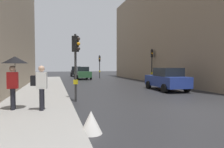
# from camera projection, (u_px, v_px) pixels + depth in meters

# --- Properties ---
(ground_plane) EXTENTS (120.00, 120.00, 0.00)m
(ground_plane) POSITION_uv_depth(u_px,v_px,m) (194.00, 110.00, 8.96)
(ground_plane) COLOR #28282B
(sidewalk_kerb) EXTENTS (3.30, 40.00, 0.16)m
(sidewalk_kerb) POSITION_uv_depth(u_px,v_px,m) (41.00, 95.00, 12.91)
(sidewalk_kerb) COLOR gray
(sidewalk_kerb) RESTS_ON ground
(building_facade_right) EXTENTS (12.00, 26.77, 12.24)m
(building_facade_right) POSITION_uv_depth(u_px,v_px,m) (192.00, 33.00, 26.04)
(building_facade_right) COLOR gray
(building_facade_right) RESTS_ON ground
(traffic_light_far_median) EXTENTS (0.25, 0.43, 3.49)m
(traffic_light_far_median) POSITION_uv_depth(u_px,v_px,m) (100.00, 62.00, 31.21)
(traffic_light_far_median) COLOR #2D2D2D
(traffic_light_far_median) RESTS_ON ground
(traffic_light_mid_street) EXTENTS (0.33, 0.45, 3.83)m
(traffic_light_mid_street) POSITION_uv_depth(u_px,v_px,m) (152.00, 59.00, 23.20)
(traffic_light_mid_street) COLOR #2D2D2D
(traffic_light_mid_street) RESTS_ON ground
(traffic_light_near_right) EXTENTS (0.44, 0.39, 3.61)m
(traffic_light_near_right) POSITION_uv_depth(u_px,v_px,m) (76.00, 55.00, 10.91)
(traffic_light_near_right) COLOR #2D2D2D
(traffic_light_near_right) RESTS_ON ground
(car_dark_suv) EXTENTS (2.21, 4.30, 1.76)m
(car_dark_suv) POSITION_uv_depth(u_px,v_px,m) (76.00, 71.00, 37.17)
(car_dark_suv) COLOR black
(car_dark_suv) RESTS_ON ground
(car_blue_van) EXTENTS (2.11, 4.25, 1.76)m
(car_blue_van) POSITION_uv_depth(u_px,v_px,m) (167.00, 79.00, 15.88)
(car_blue_van) COLOR navy
(car_blue_van) RESTS_ON ground
(car_green_estate) EXTENTS (2.15, 4.27, 1.76)m
(car_green_estate) POSITION_uv_depth(u_px,v_px,m) (82.00, 73.00, 28.91)
(car_green_estate) COLOR #2D6038
(car_green_estate) RESTS_ON ground
(pedestrian_with_umbrella) EXTENTS (1.00, 1.00, 2.14)m
(pedestrian_with_umbrella) POSITION_uv_depth(u_px,v_px,m) (14.00, 68.00, 8.21)
(pedestrian_with_umbrella) COLOR black
(pedestrian_with_umbrella) RESTS_ON sidewalk_kerb
(pedestrian_with_black_backpack) EXTENTS (0.63, 0.37, 1.77)m
(pedestrian_with_black_backpack) POSITION_uv_depth(u_px,v_px,m) (41.00, 85.00, 8.12)
(pedestrian_with_black_backpack) COLOR black
(pedestrian_with_black_backpack) RESTS_ON sidewalk_kerb
(warning_sign_triangle) EXTENTS (0.64, 0.64, 0.65)m
(warning_sign_triangle) POSITION_uv_depth(u_px,v_px,m) (91.00, 122.00, 5.81)
(warning_sign_triangle) COLOR silver
(warning_sign_triangle) RESTS_ON ground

